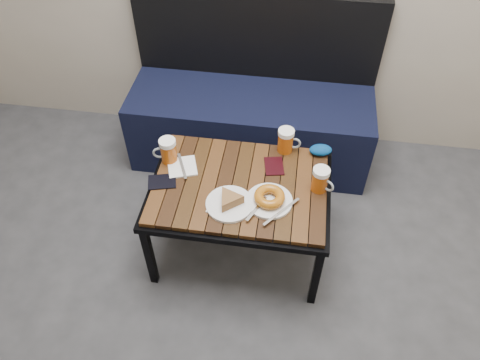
# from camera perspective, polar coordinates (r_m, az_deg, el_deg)

# --- Properties ---
(bench) EXTENTS (1.40, 0.50, 0.95)m
(bench) POSITION_cam_1_polar(r_m,az_deg,el_deg) (2.82, 1.33, 7.49)
(bench) COLOR black
(bench) RESTS_ON ground
(cafe_table) EXTENTS (0.84, 0.62, 0.47)m
(cafe_table) POSITION_cam_1_polar(r_m,az_deg,el_deg) (2.19, 0.00, -1.29)
(cafe_table) COLOR black
(cafe_table) RESTS_ON ground
(beer_mug_left) EXTENTS (0.12, 0.09, 0.13)m
(beer_mug_left) POSITION_cam_1_polar(r_m,az_deg,el_deg) (2.25, -8.79, 3.56)
(beer_mug_left) COLOR #AD4B0D
(beer_mug_left) RESTS_ON cafe_table
(beer_mug_centre) EXTENTS (0.12, 0.08, 0.13)m
(beer_mug_centre) POSITION_cam_1_polar(r_m,az_deg,el_deg) (2.29, 5.64, 4.82)
(beer_mug_centre) COLOR #AD4B0D
(beer_mug_centre) RESTS_ON cafe_table
(beer_mug_right) EXTENTS (0.12, 0.10, 0.12)m
(beer_mug_right) POSITION_cam_1_polar(r_m,az_deg,el_deg) (2.13, 9.80, 0.05)
(beer_mug_right) COLOR #AD4B0D
(beer_mug_right) RESTS_ON cafe_table
(plate_pie) EXTENTS (0.21, 0.21, 0.06)m
(plate_pie) POSITION_cam_1_polar(r_m,az_deg,el_deg) (2.06, -1.29, -2.65)
(plate_pie) COLOR white
(plate_pie) RESTS_ON cafe_table
(plate_bagel) EXTENTS (0.24, 0.25, 0.06)m
(plate_bagel) POSITION_cam_1_polar(r_m,az_deg,el_deg) (2.07, 3.59, -2.28)
(plate_bagel) COLOR white
(plate_bagel) RESTS_ON cafe_table
(napkin_left) EXTENTS (0.17, 0.17, 0.01)m
(napkin_left) POSITION_cam_1_polar(r_m,az_deg,el_deg) (2.25, -7.06, 1.60)
(napkin_left) COLOR white
(napkin_left) RESTS_ON cafe_table
(napkin_right) EXTENTS (0.15, 0.13, 0.01)m
(napkin_right) POSITION_cam_1_polar(r_m,az_deg,el_deg) (2.07, -1.99, -3.27)
(napkin_right) COLOR white
(napkin_right) RESTS_ON cafe_table
(passport_navy) EXTENTS (0.15, 0.12, 0.01)m
(passport_navy) POSITION_cam_1_polar(r_m,az_deg,el_deg) (2.20, -9.49, -0.20)
(passport_navy) COLOR black
(passport_navy) RESTS_ON cafe_table
(passport_burgundy) EXTENTS (0.11, 0.14, 0.01)m
(passport_burgundy) POSITION_cam_1_polar(r_m,az_deg,el_deg) (2.24, 4.17, 1.71)
(passport_burgundy) COLOR black
(passport_burgundy) RESTS_ON cafe_table
(knit_pouch) EXTENTS (0.12, 0.09, 0.05)m
(knit_pouch) POSITION_cam_1_polar(r_m,az_deg,el_deg) (2.32, 9.80, 3.63)
(knit_pouch) COLOR navy
(knit_pouch) RESTS_ON cafe_table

